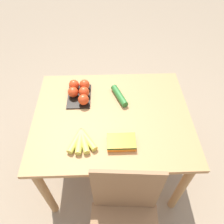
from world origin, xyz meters
TOP-DOWN VIEW (x-y plane):
  - ground_plane at (0.00, 0.00)m, footprint 12.00×12.00m
  - dining_table at (0.00, 0.00)m, footprint 1.10×0.89m
  - chair at (-0.05, 0.64)m, footprint 0.45×0.43m
  - banana_bunch at (0.20, 0.22)m, footprint 0.19×0.19m
  - tomato_pack at (0.24, -0.20)m, footprint 0.17×0.25m
  - carrot_bag at (-0.05, 0.24)m, footprint 0.18×0.12m
  - cucumber_near at (-0.06, -0.17)m, footprint 0.12×0.21m

SIDE VIEW (x-z plane):
  - ground_plane at x=0.00m, z-range 0.00..0.00m
  - chair at x=-0.05m, z-range 0.02..0.95m
  - dining_table at x=0.00m, z-range 0.26..1.01m
  - banana_bunch at x=0.20m, z-range 0.75..0.79m
  - carrot_bag at x=-0.05m, z-range 0.75..0.79m
  - cucumber_near at x=-0.06m, z-range 0.75..0.80m
  - tomato_pack at x=0.24m, z-range 0.75..0.84m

